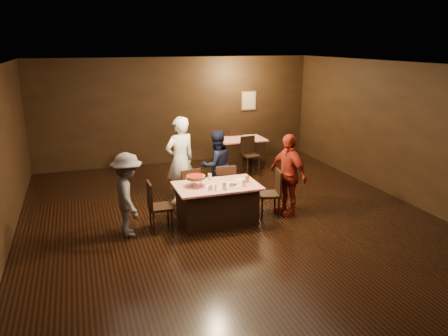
{
  "coord_description": "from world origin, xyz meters",
  "views": [
    {
      "loc": [
        -2.7,
        -7.19,
        3.41
      ],
      "look_at": [
        -0.04,
        0.66,
        1.0
      ],
      "focal_mm": 35.0,
      "sensor_mm": 36.0,
      "label": 1
    }
  ],
  "objects_px": {
    "glass_amber": "(247,179)",
    "chair_far_left": "(187,189)",
    "chair_far_right": "(224,186)",
    "diner_grey_knit": "(128,195)",
    "diner_navy_hoodie": "(216,165)",
    "glass_front_right": "(244,183)",
    "diner_red_shirt": "(288,174)",
    "chair_back_far": "(234,144)",
    "chair_back_near": "(251,155)",
    "back_table": "(241,152)",
    "main_table": "(217,204)",
    "diner_white_jacket": "(180,160)",
    "glass_front_left": "(224,186)",
    "plate_empty": "(241,179)",
    "pizza_stand": "(196,177)",
    "glass_back": "(210,177)",
    "chair_end_right": "(269,193)",
    "chair_end_left": "(160,206)"
  },
  "relations": [
    {
      "from": "glass_amber",
      "to": "chair_far_left",
      "type": "bearing_deg",
      "value": 141.34
    },
    {
      "from": "chair_far_right",
      "to": "diner_grey_knit",
      "type": "bearing_deg",
      "value": 25.6
    },
    {
      "from": "diner_navy_hoodie",
      "to": "glass_front_right",
      "type": "height_order",
      "value": "diner_navy_hoodie"
    },
    {
      "from": "diner_red_shirt",
      "to": "glass_amber",
      "type": "relative_size",
      "value": 11.9
    },
    {
      "from": "chair_back_far",
      "to": "chair_far_right",
      "type": "bearing_deg",
      "value": 67.5
    },
    {
      "from": "chair_back_near",
      "to": "back_table",
      "type": "bearing_deg",
      "value": 84.89
    },
    {
      "from": "diner_navy_hoodie",
      "to": "glass_front_right",
      "type": "bearing_deg",
      "value": 77.87
    },
    {
      "from": "main_table",
      "to": "chair_back_far",
      "type": "bearing_deg",
      "value": 65.95
    },
    {
      "from": "diner_white_jacket",
      "to": "glass_front_left",
      "type": "distance_m",
      "value": 1.68
    },
    {
      "from": "plate_empty",
      "to": "glass_amber",
      "type": "distance_m",
      "value": 0.22
    },
    {
      "from": "chair_back_near",
      "to": "plate_empty",
      "type": "xyz_separation_m",
      "value": [
        -1.37,
        -2.85,
        0.3
      ]
    },
    {
      "from": "pizza_stand",
      "to": "main_table",
      "type": "bearing_deg",
      "value": -7.13
    },
    {
      "from": "main_table",
      "to": "glass_back",
      "type": "distance_m",
      "value": 0.55
    },
    {
      "from": "glass_front_left",
      "to": "glass_front_right",
      "type": "relative_size",
      "value": 1.0
    },
    {
      "from": "chair_far_right",
      "to": "chair_end_right",
      "type": "bearing_deg",
      "value": 138.34
    },
    {
      "from": "back_table",
      "to": "diner_white_jacket",
      "type": "distance_m",
      "value": 3.38
    },
    {
      "from": "main_table",
      "to": "plate_empty",
      "type": "distance_m",
      "value": 0.69
    },
    {
      "from": "chair_far_left",
      "to": "chair_back_near",
      "type": "bearing_deg",
      "value": -147.27
    },
    {
      "from": "chair_end_right",
      "to": "glass_front_left",
      "type": "distance_m",
      "value": 1.15
    },
    {
      "from": "diner_red_shirt",
      "to": "pizza_stand",
      "type": "distance_m",
      "value": 1.9
    },
    {
      "from": "pizza_stand",
      "to": "glass_amber",
      "type": "bearing_deg",
      "value": -5.71
    },
    {
      "from": "chair_end_left",
      "to": "glass_front_left",
      "type": "distance_m",
      "value": 1.24
    },
    {
      "from": "main_table",
      "to": "plate_empty",
      "type": "xyz_separation_m",
      "value": [
        0.55,
        0.15,
        0.39
      ]
    },
    {
      "from": "main_table",
      "to": "glass_front_left",
      "type": "height_order",
      "value": "glass_front_left"
    },
    {
      "from": "main_table",
      "to": "diner_grey_knit",
      "type": "relative_size",
      "value": 1.04
    },
    {
      "from": "glass_amber",
      "to": "back_table",
      "type": "bearing_deg",
      "value": 70.62
    },
    {
      "from": "diner_white_jacket",
      "to": "diner_navy_hoodie",
      "type": "distance_m",
      "value": 0.82
    },
    {
      "from": "back_table",
      "to": "diner_navy_hoodie",
      "type": "distance_m",
      "value": 2.88
    },
    {
      "from": "chair_far_right",
      "to": "chair_end_left",
      "type": "xyz_separation_m",
      "value": [
        -1.5,
        -0.75,
        0.0
      ]
    },
    {
      "from": "diner_grey_knit",
      "to": "glass_front_right",
      "type": "distance_m",
      "value": 2.15
    },
    {
      "from": "chair_far_left",
      "to": "chair_back_near",
      "type": "xyz_separation_m",
      "value": [
        2.32,
        2.25,
        0.0
      ]
    },
    {
      "from": "main_table",
      "to": "diner_navy_hoodie",
      "type": "bearing_deg",
      "value": 72.86
    },
    {
      "from": "glass_amber",
      "to": "glass_front_left",
      "type": "bearing_deg",
      "value": -155.56
    },
    {
      "from": "back_table",
      "to": "glass_amber",
      "type": "relative_size",
      "value": 9.29
    },
    {
      "from": "diner_white_jacket",
      "to": "diner_navy_hoodie",
      "type": "height_order",
      "value": "diner_white_jacket"
    },
    {
      "from": "chair_end_right",
      "to": "chair_back_near",
      "type": "xyz_separation_m",
      "value": [
        0.82,
        3.0,
        0.0
      ]
    },
    {
      "from": "chair_far_left",
      "to": "diner_red_shirt",
      "type": "bearing_deg",
      "value": 146.68
    },
    {
      "from": "glass_front_left",
      "to": "glass_front_right",
      "type": "distance_m",
      "value": 0.4
    },
    {
      "from": "glass_front_left",
      "to": "chair_far_right",
      "type": "bearing_deg",
      "value": 71.57
    },
    {
      "from": "chair_far_left",
      "to": "glass_front_right",
      "type": "xyz_separation_m",
      "value": [
        0.85,
        -1.0,
        0.37
      ]
    },
    {
      "from": "main_table",
      "to": "plate_empty",
      "type": "height_order",
      "value": "plate_empty"
    },
    {
      "from": "diner_white_jacket",
      "to": "diner_grey_knit",
      "type": "relative_size",
      "value": 1.24
    },
    {
      "from": "diner_red_shirt",
      "to": "chair_far_right",
      "type": "bearing_deg",
      "value": -141.62
    },
    {
      "from": "chair_end_left",
      "to": "plate_empty",
      "type": "distance_m",
      "value": 1.68
    },
    {
      "from": "diner_white_jacket",
      "to": "pizza_stand",
      "type": "bearing_deg",
      "value": 71.35
    },
    {
      "from": "chair_far_left",
      "to": "diner_navy_hoodie",
      "type": "relative_size",
      "value": 0.61
    },
    {
      "from": "plate_empty",
      "to": "glass_back",
      "type": "height_order",
      "value": "glass_back"
    },
    {
      "from": "glass_back",
      "to": "chair_back_far",
      "type": "bearing_deg",
      "value": 63.79
    },
    {
      "from": "pizza_stand",
      "to": "glass_amber",
      "type": "xyz_separation_m",
      "value": [
        1.0,
        -0.1,
        -0.11
      ]
    },
    {
      "from": "chair_far_left",
      "to": "glass_back",
      "type": "relative_size",
      "value": 6.79
    }
  ]
}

